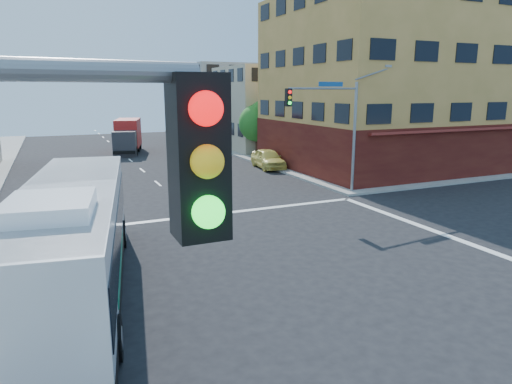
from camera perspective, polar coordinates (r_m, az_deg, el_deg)
name	(u,v)px	position (r m, az deg, el deg)	size (l,w,h in m)	color
ground	(278,285)	(15.92, 2.73, -11.50)	(120.00, 120.00, 0.00)	black
sidewalk_ne	(394,140)	(63.81, 16.88, 6.29)	(50.00, 50.00, 0.15)	gray
corner_building_ne	(391,98)	(41.17, 16.47, 11.25)	(18.10, 15.44, 14.00)	#D3984B
building_east_near	(277,108)	(52.56, 2.64, 10.42)	(12.06, 10.06, 9.00)	#B6A78B
building_east_far	(232,101)	(65.35, -2.98, 11.28)	(12.06, 10.06, 10.00)	gray
signal_mast_ne	(334,116)	(28.35, 9.67, 9.36)	(7.91, 1.13, 8.07)	gray
street_tree_a	(258,121)	(44.96, 0.28, 8.89)	(3.60, 3.60, 5.53)	#382114
street_tree_b	(229,115)	(52.33, -3.39, 9.57)	(3.80, 3.80, 5.79)	#382114
street_tree_c	(207,114)	(59.89, -6.14, 9.63)	(3.40, 3.40, 5.29)	#382114
street_tree_d	(190,109)	(67.51, -8.29, 10.25)	(4.00, 4.00, 6.03)	#382114
transit_bus	(73,237)	(15.68, -21.93, -5.25)	(4.93, 13.68, 3.97)	black
box_truck	(128,137)	(50.55, -15.75, 6.67)	(4.09, 8.04, 3.48)	#2A2A30
parked_car	(268,159)	(38.81, 1.52, 4.19)	(1.93, 4.81, 1.64)	#E3D35E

